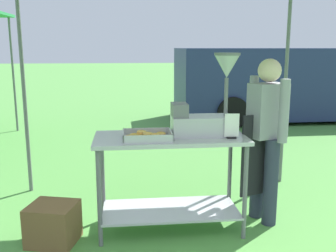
% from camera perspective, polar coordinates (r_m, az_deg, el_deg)
% --- Properties ---
extents(ground_plane, '(70.00, 70.00, 0.00)m').
position_cam_1_polar(ground_plane, '(8.24, -2.44, -0.44)').
color(ground_plane, '#519342').
extents(donut_cart, '(1.39, 0.62, 0.91)m').
position_cam_1_polar(donut_cart, '(3.61, 0.34, -5.67)').
color(donut_cart, '#B7B7BC').
rests_on(donut_cart, ground).
extents(donut_tray, '(0.43, 0.32, 0.07)m').
position_cam_1_polar(donut_tray, '(3.41, -3.18, -1.56)').
color(donut_tray, '#B7B7BC').
rests_on(donut_tray, donut_cart).
extents(donut_fryer, '(0.62, 0.28, 0.75)m').
position_cam_1_polar(donut_fryer, '(3.55, 5.73, 2.58)').
color(donut_fryer, '#B7B7BC').
rests_on(donut_fryer, donut_cart).
extents(menu_sign, '(0.13, 0.05, 0.22)m').
position_cam_1_polar(menu_sign, '(3.48, 9.39, -0.29)').
color(menu_sign, black).
rests_on(menu_sign, donut_cart).
extents(vendor, '(0.46, 0.53, 1.61)m').
position_cam_1_polar(vendor, '(3.84, 14.26, -0.96)').
color(vendor, '#2D3347').
rests_on(vendor, ground).
extents(supply_crate, '(0.48, 0.45, 0.36)m').
position_cam_1_polar(supply_crate, '(3.67, -16.62, -13.65)').
color(supply_crate, brown).
rests_on(supply_crate, ground).
extents(van_navy, '(5.37, 2.14, 1.69)m').
position_cam_1_polar(van_navy, '(9.77, 17.43, 6.14)').
color(van_navy, navy).
rests_on(van_navy, ground).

